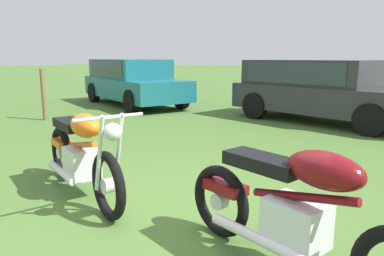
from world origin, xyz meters
The scene contains 6 objects.
ground_plane centered at (0.00, 0.00, 0.00)m, with size 120.00×120.00×0.00m, color #476B2D.
motorcycle_orange centered at (-1.05, -0.07, 0.48)m, with size 1.96×1.06×1.02m.
motorcycle_maroon centered at (1.32, -0.31, 0.47)m, with size 1.96×0.93×1.02m.
car_teal centered at (-5.75, 6.18, 0.83)m, with size 4.77×3.43×1.43m.
car_charcoal centered at (0.00, 6.12, 0.83)m, with size 4.46×2.78×1.43m.
fence_post_wooden centered at (-5.60, 2.83, 0.62)m, with size 0.10×0.10×1.23m, color brown.
Camera 1 is at (1.89, -2.61, 1.49)m, focal length 33.47 mm.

